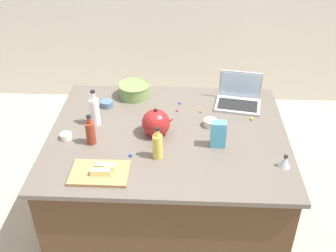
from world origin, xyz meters
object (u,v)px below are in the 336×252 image
at_px(bottle_vinegar, 95,111).
at_px(bottle_soy, 90,132).
at_px(ramekin_medium, 66,136).
at_px(ramekin_wide, 211,123).
at_px(butter_stick_left, 101,172).
at_px(butter_stick_right, 106,167).
at_px(candy_bag, 218,134).
at_px(bottle_oil, 157,146).
at_px(kettle, 156,123).
at_px(ramekin_small, 107,104).
at_px(kitchen_timer, 285,162).
at_px(mixing_bowl_large, 134,90).
at_px(cutting_board, 100,173).
at_px(laptop, 239,98).

bearing_deg(bottle_vinegar, bottle_soy, -86.35).
distance_m(bottle_vinegar, ramekin_medium, 0.25).
bearing_deg(ramekin_wide, butter_stick_left, -139.22).
relative_size(butter_stick_right, ramekin_wide, 1.23).
relative_size(ramekin_wide, candy_bag, 0.53).
relative_size(bottle_soy, butter_stick_left, 1.81).
xyz_separation_m(butter_stick_right, candy_bag, (0.64, 0.28, 0.05)).
bearing_deg(bottle_soy, candy_bag, 0.61).
relative_size(bottle_soy, butter_stick_right, 1.81).
bearing_deg(bottle_soy, ramekin_wide, 16.85).
xyz_separation_m(bottle_oil, kettle, (-0.02, 0.24, -0.00)).
xyz_separation_m(butter_stick_right, ramekin_small, (-0.12, 0.71, -0.01)).
bearing_deg(ramekin_wide, kitchen_timer, -44.82).
bearing_deg(ramekin_medium, butter_stick_left, -51.03).
xyz_separation_m(ramekin_small, ramekin_wide, (0.72, -0.21, 0.00)).
distance_m(ramekin_wide, kitchen_timer, 0.57).
relative_size(butter_stick_right, ramekin_small, 1.30).
distance_m(bottle_oil, kettle, 0.24).
height_order(mixing_bowl_large, ramekin_medium, mixing_bowl_large).
distance_m(ramekin_small, kitchen_timer, 1.28).
bearing_deg(ramekin_small, butter_stick_right, -80.66).
bearing_deg(kettle, butter_stick_left, -122.46).
bearing_deg(ramekin_medium, kettle, 7.93).
bearing_deg(bottle_vinegar, mixing_bowl_large, 60.98).
distance_m(mixing_bowl_large, cutting_board, 0.89).
distance_m(mixing_bowl_large, bottle_vinegar, 0.44).
xyz_separation_m(laptop, kitchen_timer, (0.19, -0.69, -0.01)).
distance_m(butter_stick_left, ramekin_wide, 0.83).
bearing_deg(mixing_bowl_large, butter_stick_right, -94.04).
xyz_separation_m(ramekin_medium, ramekin_wide, (0.91, 0.18, 0.00)).
xyz_separation_m(laptop, cutting_board, (-0.85, -0.81, -0.04)).
xyz_separation_m(laptop, butter_stick_right, (-0.82, -0.79, -0.01)).
bearing_deg(cutting_board, ramekin_wide, 39.04).
bearing_deg(kettle, cutting_board, -125.00).
distance_m(bottle_soy, ramekin_small, 0.44).
xyz_separation_m(butter_stick_left, ramekin_small, (-0.10, 0.75, -0.01)).
height_order(butter_stick_right, ramekin_small, butter_stick_right).
relative_size(ramekin_small, kitchen_timer, 1.10).
height_order(ramekin_small, ramekin_wide, ramekin_wide).
bearing_deg(butter_stick_right, laptop, 43.95).
bearing_deg(laptop, ramekin_medium, -157.01).
bearing_deg(kitchen_timer, bottle_vinegar, 161.39).
distance_m(mixing_bowl_large, ramekin_medium, 0.66).
xyz_separation_m(ramekin_medium, candy_bag, (0.95, -0.03, 0.07)).
xyz_separation_m(bottle_vinegar, ramekin_wide, (0.76, 0.01, -0.08)).
bearing_deg(laptop, mixing_bowl_large, 174.17).
distance_m(cutting_board, kitchen_timer, 1.05).
xyz_separation_m(ramekin_medium, kitchen_timer, (1.32, -0.22, 0.02)).
bearing_deg(ramekin_small, bottle_soy, -92.52).
height_order(butter_stick_left, butter_stick_right, same).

